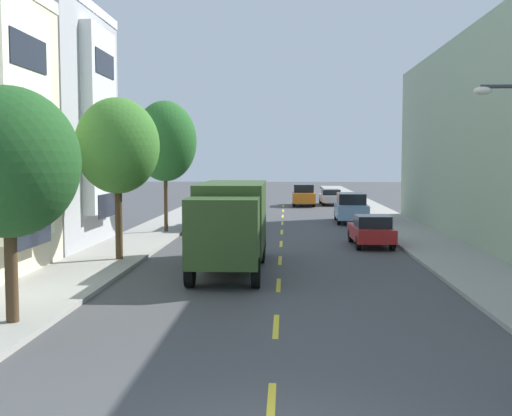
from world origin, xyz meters
The scene contains 14 objects.
ground_plane centered at (0.00, 30.00, 0.00)m, with size 160.00×160.00×0.00m, color #424244.
sidewalk_left centered at (-7.10, 28.00, 0.07)m, with size 3.20×120.00×0.14m, color #99968E.
sidewalk_right centered at (7.10, 28.00, 0.07)m, with size 3.20×120.00×0.14m, color #99968E.
lane_centerline_dashes centered at (0.00, 24.50, 0.00)m, with size 0.14×47.20×0.01m.
street_tree_nearest centered at (-6.40, 6.57, 4.00)m, with size 3.41×3.41×5.69m.
street_tree_second centered at (-6.40, 16.20, 4.62)m, with size 3.30×3.30×6.38m.
street_tree_third centered at (-6.40, 25.83, 5.11)m, with size 3.44×3.44×7.18m.
delivery_box_truck centered at (-1.80, 14.88, 1.85)m, with size 2.45×8.10×3.20m.
parked_hatchback_red centered at (4.26, 21.34, 0.76)m, with size 1.85×4.04×1.50m.
parked_pickup_white centered at (-4.32, 39.76, 0.83)m, with size 2.01×5.30×1.73m.
parked_sedan_silver centered at (4.30, 48.77, 0.75)m, with size 1.90×4.54×1.43m.
parked_suv_charcoal centered at (-4.30, 27.98, 0.99)m, with size 1.98×4.81×1.93m.
parked_suv_sky centered at (4.48, 32.61, 0.99)m, with size 2.06×4.85×1.93m.
moving_orange_sedan centered at (1.80, 47.47, 0.99)m, with size 1.95×4.80×1.93m.
Camera 1 is at (0.23, -7.87, 4.05)m, focal length 43.32 mm.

